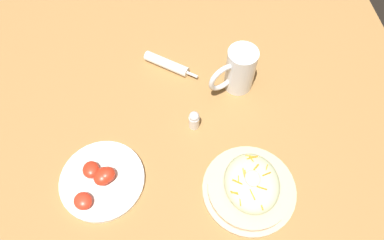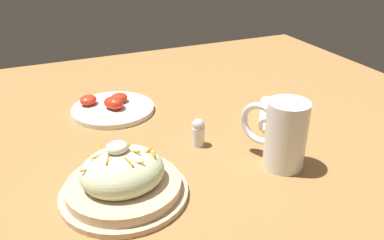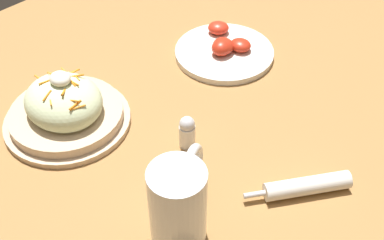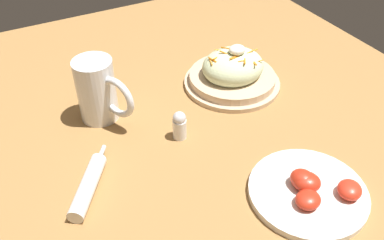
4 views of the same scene
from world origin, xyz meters
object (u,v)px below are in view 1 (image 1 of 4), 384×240
(salt_shaker, at_px, (194,120))
(salad_plate, at_px, (251,186))
(beer_mug, at_px, (239,72))
(tomato_plate, at_px, (101,180))
(napkin_roll, at_px, (167,64))

(salt_shaker, bearing_deg, salad_plate, -150.48)
(salad_plate, xyz_separation_m, beer_mug, (0.33, -0.03, 0.03))
(salad_plate, relative_size, salt_shaker, 3.62)
(tomato_plate, bearing_deg, napkin_roll, -29.46)
(salt_shaker, bearing_deg, napkin_roll, 14.81)
(salad_plate, xyz_separation_m, tomato_plate, (0.07, 0.37, -0.02))
(salad_plate, bearing_deg, salt_shaker, 29.52)
(salad_plate, height_order, napkin_roll, salad_plate)
(napkin_roll, height_order, salt_shaker, salt_shaker)
(beer_mug, bearing_deg, salt_shaker, 130.78)
(beer_mug, bearing_deg, salad_plate, 175.04)
(napkin_roll, height_order, tomato_plate, tomato_plate)
(napkin_roll, bearing_deg, salad_plate, -157.68)
(salad_plate, distance_m, salt_shaker, 0.23)
(beer_mug, distance_m, tomato_plate, 0.48)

